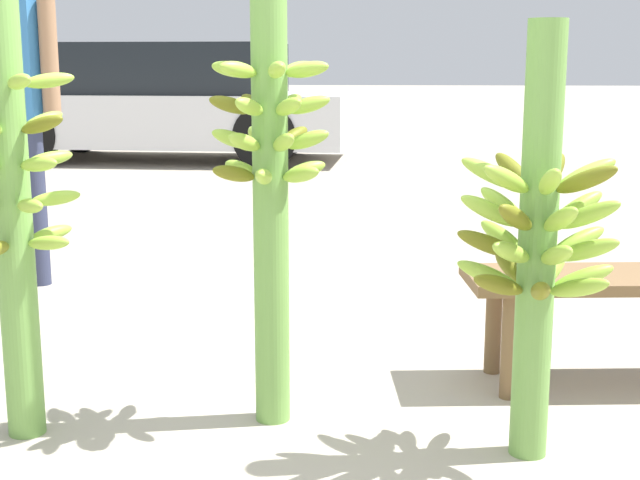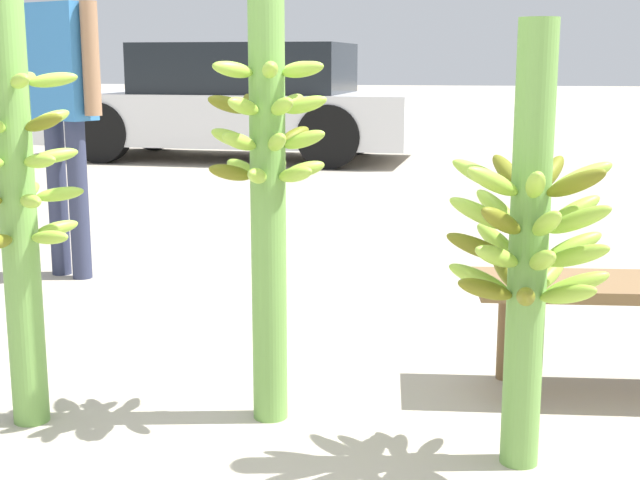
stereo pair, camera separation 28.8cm
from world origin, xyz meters
TOP-DOWN VIEW (x-y plane):
  - banana_stalk_left at (-0.71, 0.36)m, footprint 0.40×0.41m
  - banana_stalk_center at (0.05, 0.51)m, footprint 0.38×0.38m
  - banana_stalk_right at (0.83, 0.30)m, footprint 0.47×0.47m
  - vendor_person at (-1.44, 2.24)m, footprint 0.53×0.31m
  - parked_car at (-2.04, 8.12)m, footprint 4.36×1.93m

SIDE VIEW (x-z plane):
  - parked_car at x=-2.04m, z-range -0.02..1.32m
  - banana_stalk_right at x=0.83m, z-range 0.02..1.29m
  - banana_stalk_left at x=-0.71m, z-range 0.00..1.71m
  - banana_stalk_center at x=0.05m, z-range 0.02..1.76m
  - vendor_person at x=-1.44m, z-range 0.19..1.89m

